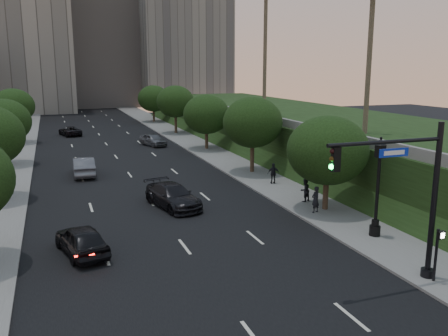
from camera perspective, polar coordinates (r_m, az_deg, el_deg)
name	(u,v)px	position (r m, az deg, el deg)	size (l,w,h in m)	color
ground	(216,288)	(20.76, -0.98, -14.26)	(160.00, 160.00, 0.00)	black
road_surface	(119,160)	(48.86, -12.56, 0.91)	(16.00, 140.00, 0.02)	black
sidewalk_right	(215,153)	(51.14, -1.12, 1.76)	(4.50, 140.00, 0.15)	slate
sidewalk_left	(7,167)	(48.65, -24.60, 0.12)	(4.50, 140.00, 0.15)	slate
embankment	(320,133)	(54.02, 11.49, 4.14)	(18.00, 90.00, 4.00)	black
parapet_wall	(250,115)	(49.85, 3.17, 6.44)	(0.35, 90.00, 0.70)	slate
office_block_left	(4,33)	(110.10, -24.99, 14.50)	(26.00, 20.00, 32.00)	gray
office_block_mid	(100,51)	(120.27, -14.69, 13.47)	(22.00, 18.00, 26.00)	#9C958F
office_block_right	(179,29)	(117.84, -5.42, 16.28)	(20.00, 22.00, 36.00)	gray
tree_right_a	(328,150)	(30.82, 12.36, 2.09)	(5.20, 5.20, 6.24)	#38281C
tree_right_b	(253,122)	(41.27, 3.46, 5.50)	(5.20, 5.20, 6.74)	#38281C
tree_right_c	(206,114)	(53.43, -2.13, 6.47)	(5.20, 5.20, 6.24)	#38281C
tree_right_d	(175,102)	(66.80, -5.88, 7.96)	(5.20, 5.20, 6.74)	#38281C
tree_right_e	(153,99)	(81.43, -8.50, 8.27)	(5.20, 5.20, 6.24)	#38281C
tree_left_c	(3,122)	(49.04, -25.00, 5.08)	(5.00, 5.00, 6.34)	#38281C
tree_left_d	(13,106)	(62.91, -24.03, 6.80)	(5.00, 5.00, 6.71)	#38281C
traffic_signal_mast	(414,202)	(21.40, 21.85, -3.82)	(5.68, 0.56, 7.00)	black
street_lamp	(377,192)	(26.84, 17.97, -2.72)	(0.64, 0.64, 5.62)	black
pedestrian_signal	(437,250)	(22.38, 24.29, -9.02)	(0.30, 0.33, 2.50)	black
sedan_near_left	(82,240)	(24.95, -16.77, -8.27)	(1.79, 4.45, 1.51)	black
sedan_mid_left	(84,166)	(42.59, -16.52, 0.18)	(1.73, 4.95, 1.63)	#585960
sedan_far_left	(70,131)	(68.28, -18.05, 4.25)	(2.13, 4.62, 1.28)	black
sedan_near_right	(173,196)	(31.85, -6.18, -3.36)	(2.18, 5.36, 1.56)	black
sedan_far_right	(153,140)	(57.03, -8.53, 3.38)	(1.75, 4.34, 1.48)	#505257
pedestrian_a	(315,199)	(30.59, 10.95, -3.73)	(0.62, 0.41, 1.70)	black
pedestrian_b	(305,190)	(32.92, 9.70, -2.65)	(0.78, 0.61, 1.60)	black
pedestrian_c	(273,173)	(37.68, 5.96, -0.64)	(0.96, 0.40, 1.63)	black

